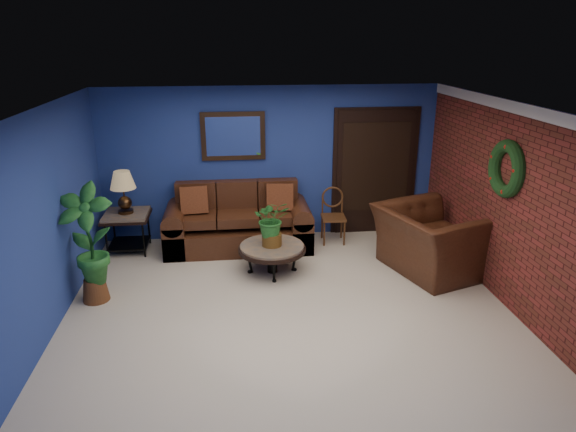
{
  "coord_description": "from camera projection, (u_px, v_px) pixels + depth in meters",
  "views": [
    {
      "loc": [
        -0.66,
        -5.7,
        3.25
      ],
      "look_at": [
        0.06,
        0.55,
        1.02
      ],
      "focal_mm": 32.0,
      "sensor_mm": 36.0,
      "label": 1
    }
  ],
  "objects": [
    {
      "name": "side_chair",
      "position": [
        333.0,
        211.0,
        8.41
      ],
      "size": [
        0.41,
        0.41,
        0.9
      ],
      "rotation": [
        0.0,
        0.0,
        -0.07
      ],
      "color": "#562F18",
      "rests_on": "ground"
    },
    {
      "name": "wall_mirror",
      "position": [
        233.0,
        136.0,
        8.15
      ],
      "size": [
        1.02,
        0.06,
        0.77
      ],
      "primitive_type": "cube",
      "color": "#412915",
      "rests_on": "wall_back"
    },
    {
      "name": "table_lamp",
      "position": [
        123.0,
        187.0,
        7.81
      ],
      "size": [
        0.39,
        0.39,
        0.64
      ],
      "color": "#412915",
      "rests_on": "end_table"
    },
    {
      "name": "end_table",
      "position": [
        127.0,
        222.0,
        8.0
      ],
      "size": [
        0.7,
        0.7,
        0.64
      ],
      "color": "#554E4A",
      "rests_on": "ground"
    },
    {
      "name": "wall_left",
      "position": [
        46.0,
        222.0,
        5.78
      ],
      "size": [
        0.04,
        5.0,
        2.5
      ],
      "primitive_type": "cube",
      "color": "navy",
      "rests_on": "ground"
    },
    {
      "name": "coffee_plant",
      "position": [
        272.0,
        221.0,
        7.18
      ],
      "size": [
        0.51,
        0.45,
        0.68
      ],
      "color": "brown",
      "rests_on": "coffee_table"
    },
    {
      "name": "crown_molding",
      "position": [
        520.0,
        109.0,
        5.97
      ],
      "size": [
        0.03,
        5.0,
        0.14
      ],
      "primitive_type": "cube",
      "color": "white",
      "rests_on": "wall_right_brick"
    },
    {
      "name": "wall_right_brick",
      "position": [
        508.0,
        205.0,
        6.37
      ],
      "size": [
        0.04,
        5.0,
        2.5
      ],
      "primitive_type": "cube",
      "color": "maroon",
      "rests_on": "ground"
    },
    {
      "name": "sofa",
      "position": [
        238.0,
        225.0,
        8.27
      ],
      "size": [
        2.3,
        0.99,
        1.04
      ],
      "color": "#412012",
      "rests_on": "ground"
    },
    {
      "name": "wall_back",
      "position": [
        271.0,
        163.0,
        8.41
      ],
      "size": [
        5.5,
        0.04,
        2.5
      ],
      "primitive_type": "cube",
      "color": "navy",
      "rests_on": "ground"
    },
    {
      "name": "wreath",
      "position": [
        506.0,
        169.0,
        6.26
      ],
      "size": [
        0.16,
        0.72,
        0.72
      ],
      "primitive_type": "torus",
      "rotation": [
        0.0,
        1.57,
        0.0
      ],
      "color": "black",
      "rests_on": "wall_right_brick"
    },
    {
      "name": "ceiling",
      "position": [
        288.0,
        106.0,
        5.66
      ],
      "size": [
        5.5,
        5.0,
        0.02
      ],
      "primitive_type": "cube",
      "color": "silver",
      "rests_on": "wall_back"
    },
    {
      "name": "armchair",
      "position": [
        431.0,
        241.0,
        7.33
      ],
      "size": [
        1.64,
        1.75,
        0.93
      ],
      "primitive_type": "imported",
      "rotation": [
        0.0,
        0.0,
        1.9
      ],
      "color": "#412012",
      "rests_on": "ground"
    },
    {
      "name": "floor_plant",
      "position": [
        458.0,
        261.0,
        6.92
      ],
      "size": [
        0.35,
        0.3,
        0.73
      ],
      "color": "brown",
      "rests_on": "ground"
    },
    {
      "name": "floor",
      "position": [
        288.0,
        306.0,
        6.49
      ],
      "size": [
        5.5,
        5.5,
        0.0
      ],
      "primitive_type": "plane",
      "color": "beige",
      "rests_on": "ground"
    },
    {
      "name": "closet_door",
      "position": [
        375.0,
        173.0,
        8.64
      ],
      "size": [
        1.44,
        0.06,
        2.18
      ],
      "primitive_type": "cube",
      "color": "black",
      "rests_on": "wall_back"
    },
    {
      "name": "tall_plant",
      "position": [
        89.0,
        240.0,
        6.37
      ],
      "size": [
        0.77,
        0.6,
        1.55
      ],
      "color": "brown",
      "rests_on": "ground"
    },
    {
      "name": "coffee_table",
      "position": [
        272.0,
        249.0,
        7.32
      ],
      "size": [
        0.97,
        0.97,
        0.42
      ],
      "rotation": [
        0.0,
        0.0,
        0.04
      ],
      "color": "#554E4A",
      "rests_on": "ground"
    }
  ]
}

